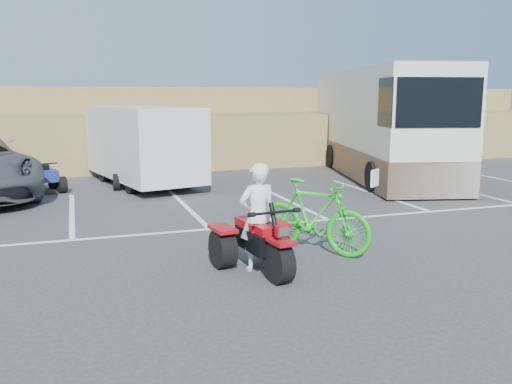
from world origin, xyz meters
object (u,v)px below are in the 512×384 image
object	(u,v)px
red_trike_atv	(262,272)
quad_atv_green	(132,187)
green_dirt_bike	(313,216)
rv_motorhome	(379,131)
quad_atv_blue	(43,192)
cargo_trailer	(143,143)
rider	(258,217)

from	to	relation	value
red_trike_atv	quad_atv_green	xyz separation A→B (m)	(-1.07, 8.82, 0.00)
red_trike_atv	green_dirt_bike	bearing A→B (deg)	24.78
rv_motorhome	quad_atv_blue	distance (m)	11.07
cargo_trailer	rider	bearing A→B (deg)	-98.99
green_dirt_bike	cargo_trailer	xyz separation A→B (m)	(-1.89, 8.41, 0.65)
rv_motorhome	quad_atv_green	xyz separation A→B (m)	(-8.45, 0.02, -1.53)
green_dirt_bike	rv_motorhome	distance (m)	10.17
rider	rv_motorhome	xyz separation A→B (m)	(7.40, 8.65, 0.68)
cargo_trailer	quad_atv_blue	distance (m)	3.22
rider	quad_atv_blue	xyz separation A→B (m)	(-3.57, 8.62, -0.85)
green_dirt_bike	rider	bearing A→B (deg)	167.28
red_trike_atv	rider	xyz separation A→B (m)	(-0.02, 0.15, 0.85)
cargo_trailer	red_trike_atv	bearing A→B (deg)	-98.94
red_trike_atv	rv_motorhome	world-z (taller)	rv_motorhome
green_dirt_bike	cargo_trailer	size ratio (longest dim) A/B	0.39
red_trike_atv	green_dirt_bike	distance (m)	1.57
rider	rv_motorhome	size ratio (longest dim) A/B	0.17
quad_atv_blue	quad_atv_green	xyz separation A→B (m)	(2.52, 0.06, 0.00)
cargo_trailer	green_dirt_bike	bearing A→B (deg)	-90.48
quad_atv_green	cargo_trailer	bearing A→B (deg)	47.61
rider	rv_motorhome	distance (m)	11.40
red_trike_atv	quad_atv_green	bearing A→B (deg)	89.82
red_trike_atv	quad_atv_blue	xyz separation A→B (m)	(-3.59, 8.77, 0.00)
cargo_trailer	quad_atv_blue	size ratio (longest dim) A/B	3.97
green_dirt_bike	quad_atv_blue	size ratio (longest dim) A/B	1.56
red_trike_atv	green_dirt_bike	xyz separation A→B (m)	(1.22, 0.76, 0.65)
quad_atv_green	rv_motorhome	bearing A→B (deg)	6.83
rider	quad_atv_blue	distance (m)	9.37
cargo_trailer	quad_atv_green	world-z (taller)	cargo_trailer
rv_motorhome	rider	bearing A→B (deg)	-116.44
cargo_trailer	quad_atv_blue	xyz separation A→B (m)	(-2.92, -0.40, -1.30)
quad_atv_blue	quad_atv_green	distance (m)	2.52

